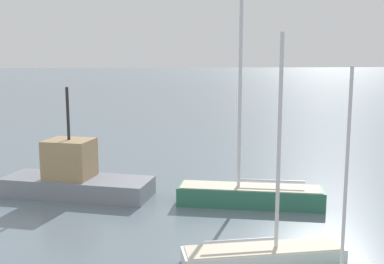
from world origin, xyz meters
The scene contains 3 objects.
sailboat_0 centered at (1.09, 4.21, 0.44)m, with size 5.91×1.52×8.22m.
sailboat_2 centered at (2.18, 10.82, 0.62)m, with size 7.42×3.46×10.54m.
fishing_boat_0 centered at (-6.75, 13.62, 0.99)m, with size 8.40×5.10×5.82m.
Camera 1 is at (-3.29, -11.27, 7.40)m, focal length 43.62 mm.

